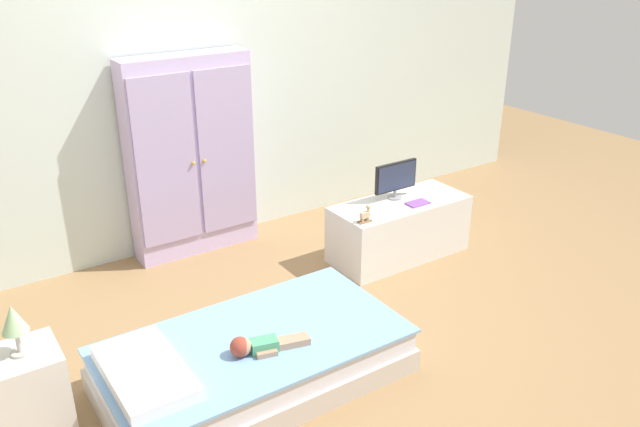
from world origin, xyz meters
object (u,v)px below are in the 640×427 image
Objects in this scene: bed at (254,360)px; book_purple at (418,203)px; nightstand at (30,393)px; tv_monitor at (396,178)px; rocking_horse_toy at (366,214)px; wardrobe at (191,157)px; tv_stand at (399,229)px; doll at (255,346)px; table_lamp at (14,321)px.

book_purple reaches higher than bed.
nightstand is at bearing 166.93° from bed.
tv_monitor reaches higher than rocking_horse_toy.
wardrobe is 1.42× the size of tv_stand.
tv_monitor reaches higher than nightstand.
tv_stand reaches higher than doll.
table_lamp reaches higher than tv_stand.
table_lamp reaches higher than doll.
tv_stand is at bearing 18.18° from rocking_horse_toy.
wardrobe is at bearing 75.60° from doll.
table_lamp is (0.00, 0.00, 0.38)m from nightstand.
doll is 1.75m from wardrobe.
tv_monitor is at bearing 11.32° from nightstand.
wardrobe is at bearing 125.40° from rocking_horse_toy.
wardrobe is (1.38, 1.31, 0.10)m from table_lamp.
doll is at bearing -19.30° from nightstand.
doll is 1.06m from table_lamp.
rocking_horse_toy reaches higher than tv_stand.
nightstand is at bearing -176.42° from table_lamp.
doll reaches higher than bed.
rocking_horse_toy is at bearing -161.82° from tv_stand.
book_purple is (1.61, 0.67, 0.12)m from doll.
tv_monitor is (0.01, 0.07, 0.35)m from tv_stand.
nightstand is 2.54m from tv_stand.
nightstand reaches higher than doll.
tv_monitor is 2.17× the size of book_purple.
doll is 3.41× the size of rocking_horse_toy.
nightstand is at bearing -136.39° from wardrobe.
nightstand is (-0.96, 0.33, -0.07)m from doll.
tv_stand is at bearing -97.79° from tv_monitor.
book_purple is at bearing -69.00° from tv_monitor.
bed is at bearing -13.07° from nightstand.
nightstand reaches higher than book_purple.
doll is 1.75m from book_purple.
nightstand is 2.73× the size of book_purple.
bed is 1.03m from nightstand.
book_purple is (0.06, -0.16, -0.14)m from tv_monitor.
tv_stand is at bearing 9.81° from table_lamp.
tv_monitor is at bearing -35.75° from wardrobe.
doll is at bearing -157.36° from book_purple.
doll is at bearing -19.30° from table_lamp.
tv_stand is at bearing -38.27° from wardrobe.
wardrobe is at bearing 43.61° from table_lamp.
bed is at bearing -13.07° from table_lamp.
table_lamp is 1.54× the size of book_purple.
rocking_horse_toy is at bearing 29.08° from doll.
rocking_horse_toy reaches higher than doll.
rocking_horse_toy is at bearing -175.44° from book_purple.
bed is 1.55× the size of tv_stand.
tv_stand is (1.54, 0.77, -0.08)m from doll.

